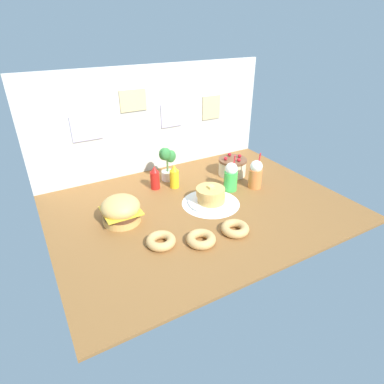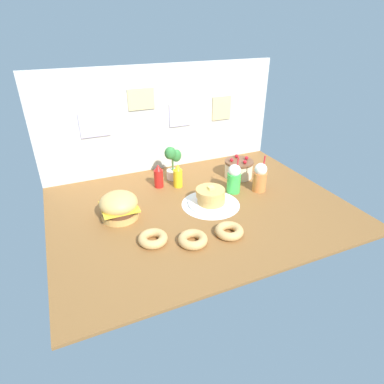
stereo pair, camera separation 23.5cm
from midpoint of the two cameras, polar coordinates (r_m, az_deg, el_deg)
ground_plane at (r=2.57m, az=-1.12°, el=-2.84°), size 2.30×1.73×0.02m
back_wall at (r=3.09m, az=-9.03°, el=12.56°), size 2.30×0.04×0.98m
doily_mat at (r=2.61m, az=0.73°, el=-2.03°), size 0.47×0.47×0.00m
burger at (r=2.42m, az=-15.32°, el=-3.18°), size 0.28×0.28×0.21m
pancake_stack at (r=2.57m, az=0.75°, el=-0.86°), size 0.36×0.36×0.16m
layer_cake at (r=3.07m, az=5.03°, el=4.49°), size 0.27×0.27×0.20m
ketchup_bottle at (r=2.82m, az=-9.02°, el=2.39°), size 0.08×0.08×0.21m
mustard_bottle at (r=2.82m, az=-5.56°, el=2.61°), size 0.08×0.08×0.21m
cream_soda_cup at (r=2.76m, az=4.54°, el=2.68°), size 0.12×0.12×0.32m
orange_float_cup at (r=2.84m, az=8.96°, el=3.10°), size 0.12×0.12×0.32m
donut_pink_glaze at (r=2.16m, az=-8.72°, el=-8.66°), size 0.20×0.20×0.06m
donut_chocolate at (r=2.15m, az=-1.52°, el=-8.46°), size 0.20×0.20×0.06m
donut_vanilla at (r=2.26m, az=4.72°, el=-6.56°), size 0.20×0.20×0.06m
potted_plant at (r=2.94m, az=-6.74°, el=5.25°), size 0.16×0.13×0.33m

